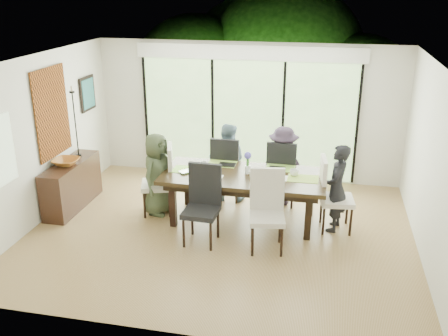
% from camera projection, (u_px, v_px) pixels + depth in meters
% --- Properties ---
extents(floor, '(6.00, 5.00, 0.01)m').
position_uv_depth(floor, '(221.00, 232.00, 7.97)').
color(floor, brown).
rests_on(floor, ground).
extents(ceiling, '(6.00, 5.00, 0.01)m').
position_uv_depth(ceiling, '(220.00, 61.00, 7.02)').
color(ceiling, white).
rests_on(ceiling, wall_back).
extents(wall_back, '(6.00, 0.02, 2.70)m').
position_uv_depth(wall_back, '(248.00, 112.00, 9.79)').
color(wall_back, silver).
rests_on(wall_back, floor).
extents(wall_front, '(6.00, 0.02, 2.70)m').
position_uv_depth(wall_front, '(169.00, 228.00, 5.20)').
color(wall_front, beige).
rests_on(wall_front, floor).
extents(wall_left, '(0.02, 5.00, 2.70)m').
position_uv_depth(wall_left, '(39.00, 140.00, 8.08)').
color(wall_left, silver).
rests_on(wall_left, floor).
extents(wall_right, '(0.02, 5.00, 2.70)m').
position_uv_depth(wall_right, '(432.00, 167.00, 6.91)').
color(wall_right, beige).
rests_on(wall_right, floor).
extents(glass_doors, '(4.20, 0.02, 2.30)m').
position_uv_depth(glass_doors, '(247.00, 120.00, 9.81)').
color(glass_doors, '#598C3F').
rests_on(glass_doors, wall_back).
extents(blinds_header, '(4.40, 0.06, 0.28)m').
position_uv_depth(blinds_header, '(248.00, 53.00, 9.34)').
color(blinds_header, white).
rests_on(blinds_header, wall_back).
extents(mullion_a, '(0.05, 0.04, 2.30)m').
position_uv_depth(mullion_a, '(146.00, 114.00, 10.21)').
color(mullion_a, black).
rests_on(mullion_a, wall_back).
extents(mullion_b, '(0.05, 0.04, 2.30)m').
position_uv_depth(mullion_b, '(213.00, 118.00, 9.94)').
color(mullion_b, black).
rests_on(mullion_b, wall_back).
extents(mullion_c, '(0.05, 0.04, 2.30)m').
position_uv_depth(mullion_c, '(283.00, 122.00, 9.66)').
color(mullion_c, black).
rests_on(mullion_c, wall_back).
extents(mullion_d, '(0.05, 0.04, 2.30)m').
position_uv_depth(mullion_d, '(357.00, 126.00, 9.39)').
color(mullion_d, black).
rests_on(mullion_d, wall_back).
extents(deck, '(6.00, 1.80, 0.10)m').
position_uv_depth(deck, '(253.00, 163.00, 11.10)').
color(deck, brown).
rests_on(deck, ground).
extents(rail_top, '(6.00, 0.08, 0.06)m').
position_uv_depth(rail_top, '(259.00, 128.00, 11.62)').
color(rail_top, brown).
rests_on(rail_top, deck).
extents(foliage_left, '(3.20, 3.20, 3.20)m').
position_uv_depth(foliage_left, '(195.00, 79.00, 12.57)').
color(foliage_left, '#14380F').
rests_on(foliage_left, ground).
extents(foliage_mid, '(4.00, 4.00, 4.00)m').
position_uv_depth(foliage_mid, '(285.00, 64.00, 12.57)').
color(foliage_mid, '#14380F').
rests_on(foliage_mid, ground).
extents(foliage_right, '(2.80, 2.80, 2.80)m').
position_uv_depth(foliage_right, '(358.00, 95.00, 11.68)').
color(foliage_right, '#14380F').
rests_on(foliage_right, ground).
extents(foliage_far, '(3.60, 3.60, 3.60)m').
position_uv_depth(foliage_far, '(250.00, 65.00, 13.47)').
color(foliage_far, '#14380F').
rests_on(foliage_far, ground).
extents(table_top, '(2.65, 1.21, 0.07)m').
position_uv_depth(table_top, '(244.00, 176.00, 8.08)').
color(table_top, black).
rests_on(table_top, floor).
extents(table_apron, '(2.43, 0.99, 0.11)m').
position_uv_depth(table_apron, '(244.00, 182.00, 8.12)').
color(table_apron, black).
rests_on(table_apron, floor).
extents(table_leg_fl, '(0.10, 0.10, 0.76)m').
position_uv_depth(table_leg_fl, '(173.00, 204.00, 8.04)').
color(table_leg_fl, black).
rests_on(table_leg_fl, floor).
extents(table_leg_fr, '(0.10, 0.10, 0.76)m').
position_uv_depth(table_leg_fr, '(308.00, 217.00, 7.62)').
color(table_leg_fr, black).
rests_on(table_leg_fr, floor).
extents(table_leg_bl, '(0.10, 0.10, 0.76)m').
position_uv_depth(table_leg_bl, '(188.00, 184.00, 8.83)').
color(table_leg_bl, black).
rests_on(table_leg_bl, floor).
extents(table_leg_br, '(0.10, 0.10, 0.76)m').
position_uv_depth(table_leg_br, '(311.00, 195.00, 8.41)').
color(table_leg_br, black).
rests_on(table_leg_br, floor).
extents(chair_left_end, '(0.63, 0.63, 1.21)m').
position_uv_depth(chair_left_end, '(156.00, 180.00, 8.44)').
color(chair_left_end, beige).
rests_on(chair_left_end, floor).
extents(chair_right_end, '(0.56, 0.56, 1.21)m').
position_uv_depth(chair_right_end, '(337.00, 194.00, 7.86)').
color(chair_right_end, silver).
rests_on(chair_right_end, floor).
extents(chair_far_left, '(0.51, 0.51, 1.21)m').
position_uv_depth(chair_far_left, '(227.00, 167.00, 9.01)').
color(chair_far_left, black).
rests_on(chair_far_left, floor).
extents(chair_far_right, '(0.53, 0.53, 1.21)m').
position_uv_depth(chair_far_right, '(283.00, 171.00, 8.82)').
color(chair_far_right, black).
rests_on(chair_far_right, floor).
extents(chair_near_left, '(0.53, 0.53, 1.21)m').
position_uv_depth(chair_near_left, '(201.00, 206.00, 7.45)').
color(chair_near_left, black).
rests_on(chair_near_left, floor).
extents(chair_near_right, '(0.58, 0.58, 1.21)m').
position_uv_depth(chair_near_right, '(267.00, 212.00, 7.25)').
color(chair_near_right, beige).
rests_on(chair_near_right, floor).
extents(person_left_end, '(0.57, 0.75, 1.42)m').
position_uv_depth(person_left_end, '(157.00, 174.00, 8.40)').
color(person_left_end, '#3F4C33').
rests_on(person_left_end, floor).
extents(person_right_end, '(0.52, 0.72, 1.42)m').
position_uv_depth(person_right_end, '(337.00, 188.00, 7.82)').
color(person_right_end, black).
rests_on(person_right_end, floor).
extents(person_far_left, '(0.67, 0.42, 1.42)m').
position_uv_depth(person_far_left, '(227.00, 162.00, 8.96)').
color(person_far_left, slate).
rests_on(person_far_left, floor).
extents(person_far_right, '(0.67, 0.43, 1.42)m').
position_uv_depth(person_far_right, '(283.00, 166.00, 8.76)').
color(person_far_right, '#2D2132').
rests_on(person_far_right, floor).
extents(placemat_left, '(0.49, 0.35, 0.01)m').
position_uv_depth(placemat_left, '(187.00, 170.00, 8.25)').
color(placemat_left, '#7CB741').
rests_on(placemat_left, table_top).
extents(placemat_right, '(0.49, 0.35, 0.01)m').
position_uv_depth(placemat_right, '(303.00, 179.00, 7.88)').
color(placemat_right, '#8FB340').
rests_on(placemat_right, table_top).
extents(placemat_far_l, '(0.49, 0.35, 0.01)m').
position_uv_depth(placemat_far_l, '(222.00, 164.00, 8.52)').
color(placemat_far_l, '#90B641').
rests_on(placemat_far_l, table_top).
extents(placemat_far_r, '(0.49, 0.35, 0.01)m').
position_uv_depth(placemat_far_r, '(280.00, 168.00, 8.33)').
color(placemat_far_r, '#72A039').
rests_on(placemat_far_r, table_top).
extents(placemat_paper, '(0.49, 0.35, 0.01)m').
position_uv_depth(placemat_paper, '(206.00, 178.00, 7.90)').
color(placemat_paper, white).
rests_on(placemat_paper, table_top).
extents(tablet_far_l, '(0.29, 0.20, 0.01)m').
position_uv_depth(tablet_far_l, '(227.00, 165.00, 8.45)').
color(tablet_far_l, black).
rests_on(tablet_far_l, table_top).
extents(tablet_far_r, '(0.26, 0.19, 0.01)m').
position_uv_depth(tablet_far_r, '(277.00, 168.00, 8.29)').
color(tablet_far_r, black).
rests_on(tablet_far_r, table_top).
extents(papers, '(0.33, 0.24, 0.00)m').
position_uv_depth(papers, '(287.00, 179.00, 7.89)').
color(papers, white).
rests_on(papers, table_top).
extents(platter_base, '(0.29, 0.29, 0.03)m').
position_uv_depth(platter_base, '(206.00, 177.00, 7.90)').
color(platter_base, white).
rests_on(platter_base, table_top).
extents(platter_snacks, '(0.22, 0.22, 0.02)m').
position_uv_depth(platter_snacks, '(206.00, 176.00, 7.89)').
color(platter_snacks, orange).
rests_on(platter_snacks, table_top).
extents(vase, '(0.09, 0.09, 0.13)m').
position_uv_depth(vase, '(248.00, 170.00, 8.08)').
color(vase, silver).
rests_on(vase, table_top).
extents(hyacinth_stems, '(0.04, 0.04, 0.18)m').
position_uv_depth(hyacinth_stems, '(248.00, 162.00, 8.04)').
color(hyacinth_stems, '#337226').
rests_on(hyacinth_stems, table_top).
extents(hyacinth_blooms, '(0.12, 0.12, 0.12)m').
position_uv_depth(hyacinth_blooms, '(248.00, 155.00, 8.00)').
color(hyacinth_blooms, '#5950C9').
rests_on(hyacinth_blooms, table_top).
extents(laptop, '(0.42, 0.43, 0.03)m').
position_uv_depth(laptop, '(192.00, 172.00, 8.14)').
color(laptop, silver).
rests_on(laptop, table_top).
extents(cup_a, '(0.19, 0.19, 0.11)m').
position_uv_depth(cup_a, '(204.00, 165.00, 8.33)').
color(cup_a, white).
rests_on(cup_a, table_top).
extents(cup_b, '(0.16, 0.16, 0.10)m').
position_uv_depth(cup_b, '(252.00, 174.00, 7.93)').
color(cup_b, white).
rests_on(cup_b, table_top).
extents(cup_c, '(0.16, 0.16, 0.11)m').
position_uv_depth(cup_c, '(294.00, 173.00, 7.99)').
color(cup_c, white).
rests_on(cup_c, table_top).
extents(book, '(0.25, 0.29, 0.02)m').
position_uv_depth(book, '(260.00, 174.00, 8.06)').
color(book, white).
rests_on(book, table_top).
extents(sideboard, '(0.41, 1.46, 0.82)m').
position_uv_depth(sideboard, '(72.00, 185.00, 8.73)').
color(sideboard, black).
rests_on(sideboard, floor).
extents(bowl, '(0.44, 0.44, 0.11)m').
position_uv_depth(bowl, '(66.00, 162.00, 8.47)').
color(bowl, '#975921').
rests_on(bowl, sideboard).
extents(candlestick_base, '(0.09, 0.09, 0.04)m').
position_uv_depth(candlestick_base, '(79.00, 155.00, 8.90)').
color(candlestick_base, black).
rests_on(candlestick_base, sideboard).
extents(candlestick_shaft, '(0.02, 0.02, 1.14)m').
position_uv_depth(candlestick_shaft, '(75.00, 124.00, 8.70)').
color(candlestick_shaft, black).
rests_on(candlestick_shaft, sideboard).
extents(candlestick_pan, '(0.09, 0.09, 0.03)m').
position_uv_depth(candlestick_pan, '(72.00, 92.00, 8.50)').
color(candlestick_pan, black).
rests_on(candlestick_pan, sideboard).
extents(candle, '(0.03, 0.03, 0.09)m').
position_uv_depth(candle, '(72.00, 89.00, 8.48)').
color(candle, silver).
rests_on(candle, sideboard).
extents(tapestry, '(0.02, 1.00, 1.50)m').
position_uv_depth(tapestry, '(52.00, 113.00, 8.32)').
color(tapestry, '#8C4114').
rests_on(tapestry, wall_left).
extents(art_frame, '(0.03, 0.55, 0.65)m').
position_uv_depth(art_frame, '(87.00, 94.00, 9.49)').
color(art_frame, black).
rests_on(art_frame, wall_left).
extents(art_canvas, '(0.01, 0.45, 0.55)m').
position_uv_depth(art_canvas, '(88.00, 94.00, 9.48)').
color(art_canvas, '#1B5557').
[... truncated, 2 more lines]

